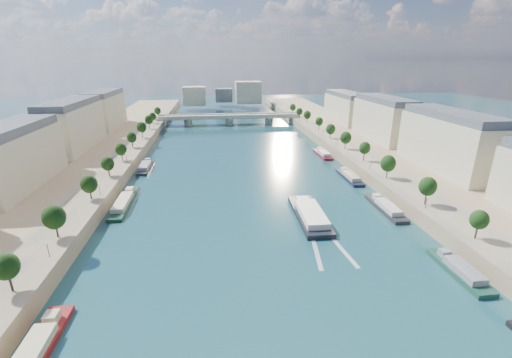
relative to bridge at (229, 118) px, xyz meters
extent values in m
plane|color=#0C2A37|center=(0.00, -125.21, -5.08)|extent=(700.00, 700.00, 0.00)
cube|color=#9E8460|center=(-72.00, -125.21, -2.58)|extent=(44.00, 520.00, 5.00)
cube|color=#9E8460|center=(72.00, -125.21, -2.58)|extent=(44.00, 520.00, 5.00)
cube|color=gray|center=(-57.00, -125.21, -0.03)|extent=(14.00, 520.00, 0.10)
cube|color=gray|center=(57.00, -125.21, -0.03)|extent=(14.00, 520.00, 0.10)
cylinder|color=#382B1E|center=(-55.00, -207.21, 1.83)|extent=(0.50, 0.50, 3.82)
ellipsoid|color=black|center=(-55.00, -207.21, 5.42)|extent=(4.80, 4.80, 5.52)
cylinder|color=#382B1E|center=(-55.00, -183.21, 1.83)|extent=(0.50, 0.50, 3.82)
ellipsoid|color=black|center=(-55.00, -183.21, 5.42)|extent=(4.80, 4.80, 5.52)
cylinder|color=#382B1E|center=(-55.00, -159.21, 1.83)|extent=(0.50, 0.50, 3.82)
ellipsoid|color=black|center=(-55.00, -159.21, 5.42)|extent=(4.80, 4.80, 5.52)
cylinder|color=#382B1E|center=(-55.00, -135.21, 1.83)|extent=(0.50, 0.50, 3.82)
ellipsoid|color=black|center=(-55.00, -135.21, 5.42)|extent=(4.80, 4.80, 5.52)
cylinder|color=#382B1E|center=(-55.00, -111.21, 1.83)|extent=(0.50, 0.50, 3.82)
ellipsoid|color=black|center=(-55.00, -111.21, 5.42)|extent=(4.80, 4.80, 5.52)
cylinder|color=#382B1E|center=(-55.00, -87.21, 1.83)|extent=(0.50, 0.50, 3.82)
ellipsoid|color=black|center=(-55.00, -87.21, 5.42)|extent=(4.80, 4.80, 5.52)
cylinder|color=#382B1E|center=(-55.00, -63.21, 1.83)|extent=(0.50, 0.50, 3.82)
ellipsoid|color=black|center=(-55.00, -63.21, 5.42)|extent=(4.80, 4.80, 5.52)
cylinder|color=#382B1E|center=(-55.00, -39.21, 1.83)|extent=(0.50, 0.50, 3.82)
ellipsoid|color=black|center=(-55.00, -39.21, 5.42)|extent=(4.80, 4.80, 5.52)
cylinder|color=#382B1E|center=(-55.00, -15.21, 1.83)|extent=(0.50, 0.50, 3.82)
ellipsoid|color=black|center=(-55.00, -15.21, 5.42)|extent=(4.80, 4.80, 5.52)
cylinder|color=#382B1E|center=(-55.00, 8.79, 1.83)|extent=(0.50, 0.50, 3.82)
ellipsoid|color=black|center=(-55.00, 8.79, 5.42)|extent=(4.80, 4.80, 5.52)
cylinder|color=#382B1E|center=(55.00, -199.21, 1.83)|extent=(0.50, 0.50, 3.82)
ellipsoid|color=black|center=(55.00, -199.21, 5.42)|extent=(4.80, 4.80, 5.52)
cylinder|color=#382B1E|center=(55.00, -175.21, 1.83)|extent=(0.50, 0.50, 3.82)
ellipsoid|color=black|center=(55.00, -175.21, 5.42)|extent=(4.80, 4.80, 5.52)
cylinder|color=#382B1E|center=(55.00, -151.21, 1.83)|extent=(0.50, 0.50, 3.82)
ellipsoid|color=black|center=(55.00, -151.21, 5.42)|extent=(4.80, 4.80, 5.52)
cylinder|color=#382B1E|center=(55.00, -127.21, 1.83)|extent=(0.50, 0.50, 3.82)
ellipsoid|color=black|center=(55.00, -127.21, 5.42)|extent=(4.80, 4.80, 5.52)
cylinder|color=#382B1E|center=(55.00, -103.21, 1.83)|extent=(0.50, 0.50, 3.82)
ellipsoid|color=black|center=(55.00, -103.21, 5.42)|extent=(4.80, 4.80, 5.52)
cylinder|color=#382B1E|center=(55.00, -79.21, 1.83)|extent=(0.50, 0.50, 3.82)
ellipsoid|color=black|center=(55.00, -79.21, 5.42)|extent=(4.80, 4.80, 5.52)
cylinder|color=#382B1E|center=(55.00, -55.21, 1.83)|extent=(0.50, 0.50, 3.82)
ellipsoid|color=black|center=(55.00, -55.21, 5.42)|extent=(4.80, 4.80, 5.52)
cylinder|color=#382B1E|center=(55.00, -31.21, 1.83)|extent=(0.50, 0.50, 3.82)
ellipsoid|color=black|center=(55.00, -31.21, 5.42)|extent=(4.80, 4.80, 5.52)
cylinder|color=#382B1E|center=(55.00, -7.21, 1.83)|extent=(0.50, 0.50, 3.82)
ellipsoid|color=black|center=(55.00, -7.21, 5.42)|extent=(4.80, 4.80, 5.52)
cylinder|color=#382B1E|center=(55.00, 16.79, 1.83)|extent=(0.50, 0.50, 3.82)
ellipsoid|color=black|center=(55.00, 16.79, 5.42)|extent=(4.80, 4.80, 5.52)
cylinder|color=black|center=(-52.50, -195.21, 1.92)|extent=(0.14, 0.14, 4.00)
sphere|color=#FFE5B2|center=(-52.50, -195.21, 4.02)|extent=(0.36, 0.36, 0.36)
cylinder|color=black|center=(-52.50, -155.21, 1.92)|extent=(0.14, 0.14, 4.00)
sphere|color=#FFE5B2|center=(-52.50, -155.21, 4.02)|extent=(0.36, 0.36, 0.36)
cylinder|color=black|center=(-52.50, -115.21, 1.92)|extent=(0.14, 0.14, 4.00)
sphere|color=#FFE5B2|center=(-52.50, -115.21, 4.02)|extent=(0.36, 0.36, 0.36)
cylinder|color=black|center=(-52.50, -75.21, 1.92)|extent=(0.14, 0.14, 4.00)
sphere|color=#FFE5B2|center=(-52.50, -75.21, 4.02)|extent=(0.36, 0.36, 0.36)
cylinder|color=black|center=(-52.50, -35.21, 1.92)|extent=(0.14, 0.14, 4.00)
sphere|color=#FFE5B2|center=(-52.50, -35.21, 4.02)|extent=(0.36, 0.36, 0.36)
cylinder|color=black|center=(52.50, -180.21, 1.92)|extent=(0.14, 0.14, 4.00)
sphere|color=#FFE5B2|center=(52.50, -180.21, 4.02)|extent=(0.36, 0.36, 0.36)
cylinder|color=black|center=(52.50, -140.21, 1.92)|extent=(0.14, 0.14, 4.00)
sphere|color=#FFE5B2|center=(52.50, -140.21, 4.02)|extent=(0.36, 0.36, 0.36)
cylinder|color=black|center=(52.50, -100.21, 1.92)|extent=(0.14, 0.14, 4.00)
sphere|color=#FFE5B2|center=(52.50, -100.21, 4.02)|extent=(0.36, 0.36, 0.36)
cylinder|color=black|center=(52.50, -60.21, 1.92)|extent=(0.14, 0.14, 4.00)
sphere|color=#FFE5B2|center=(52.50, -60.21, 4.02)|extent=(0.36, 0.36, 0.36)
cylinder|color=black|center=(52.50, -20.21, 1.92)|extent=(0.14, 0.14, 4.00)
sphere|color=#FFE5B2|center=(52.50, -20.21, 4.02)|extent=(0.36, 0.36, 0.36)
cube|color=#BBB290|center=(-85.00, -142.21, 9.92)|extent=(16.00, 52.00, 20.00)
cube|color=#474C54|center=(-85.00, -142.21, 21.52)|extent=(14.72, 50.44, 3.20)
cube|color=#BBB290|center=(-85.00, -84.21, 9.92)|extent=(16.00, 52.00, 20.00)
cube|color=#474C54|center=(-85.00, -84.21, 21.52)|extent=(14.72, 50.44, 3.20)
cube|color=#BBB290|center=(-85.00, -26.21, 9.92)|extent=(16.00, 52.00, 20.00)
cube|color=#474C54|center=(-85.00, -26.21, 21.52)|extent=(14.72, 50.44, 3.20)
cube|color=#BBB290|center=(85.00, -142.21, 9.92)|extent=(16.00, 52.00, 20.00)
cube|color=#474C54|center=(85.00, -142.21, 21.52)|extent=(14.72, 50.44, 3.20)
cube|color=#BBB290|center=(85.00, -84.21, 9.92)|extent=(16.00, 52.00, 20.00)
cube|color=#474C54|center=(85.00, -84.21, 21.52)|extent=(14.72, 50.44, 3.20)
cube|color=#BBB290|center=(85.00, -26.21, 9.92)|extent=(16.00, 52.00, 20.00)
cube|color=#474C54|center=(85.00, -26.21, 21.52)|extent=(14.72, 50.44, 3.20)
cube|color=#BBB290|center=(-30.00, 84.79, 8.92)|extent=(22.00, 18.00, 18.00)
cube|color=#BBB290|center=(25.00, 94.79, 10.92)|extent=(26.00, 20.00, 22.00)
cube|color=#474C54|center=(0.00, 109.79, 6.92)|extent=(18.00, 16.00, 14.00)
cube|color=#C1B79E|center=(0.00, 0.00, 1.12)|extent=(112.00, 11.00, 2.20)
cube|color=#C1B79E|center=(0.00, -5.00, 2.62)|extent=(112.00, 0.80, 0.90)
cube|color=#C1B79E|center=(0.00, 5.00, 2.62)|extent=(112.00, 0.80, 0.90)
cylinder|color=#C1B79E|center=(-32.00, 0.00, -2.58)|extent=(6.40, 6.40, 5.00)
cylinder|color=#C1B79E|center=(0.00, 0.00, -2.58)|extent=(6.40, 6.40, 5.00)
cylinder|color=#C1B79E|center=(32.00, 0.00, -2.58)|extent=(6.40, 6.40, 5.00)
cube|color=#C1B79E|center=(-52.00, 0.00, -2.58)|extent=(6.00, 12.00, 5.00)
cube|color=#C1B79E|center=(52.00, 0.00, -2.58)|extent=(6.00, 12.00, 5.00)
cube|color=black|center=(17.64, -171.57, -4.61)|extent=(9.42, 30.34, 2.15)
cube|color=white|center=(17.64, -173.98, -2.56)|extent=(7.58, 19.76, 1.94)
cube|color=white|center=(17.64, -162.53, -2.63)|extent=(4.40, 3.73, 1.80)
cube|color=silver|center=(14.44, -188.57, -5.06)|extent=(5.05, 25.89, 0.04)
cube|color=silver|center=(20.84, -188.57, -5.06)|extent=(3.66, 26.00, 0.04)
cube|color=maroon|center=(-45.50, -219.31, -4.78)|extent=(5.00, 22.14, 1.80)
cube|color=beige|center=(-45.50, -221.08, -3.08)|extent=(4.10, 12.17, 1.60)
cube|color=beige|center=(-45.50, -212.67, -2.98)|extent=(2.50, 2.66, 1.80)
cube|color=#183D27|center=(-45.50, -152.92, -4.78)|extent=(5.00, 29.78, 1.80)
cube|color=beige|center=(-45.50, -155.30, -3.08)|extent=(4.10, 16.38, 1.60)
cube|color=beige|center=(-45.50, -143.98, -2.98)|extent=(2.50, 3.57, 1.80)
cube|color=#28282B|center=(-45.50, -110.08, -4.78)|extent=(5.00, 22.81, 1.80)
cube|color=#95949C|center=(-45.50, -111.91, -3.08)|extent=(4.10, 12.55, 1.60)
cube|color=#95949C|center=(-45.50, -103.24, -2.98)|extent=(2.50, 2.74, 1.80)
cube|color=#1A4235|center=(45.50, -206.53, -4.78)|extent=(5.00, 19.53, 1.80)
cube|color=gray|center=(45.50, -208.09, -3.08)|extent=(4.10, 10.74, 1.60)
cube|color=gray|center=(45.50, -200.67, -2.98)|extent=(2.50, 2.34, 1.80)
cube|color=#252528|center=(45.50, -169.07, -4.78)|extent=(5.00, 23.20, 1.80)
cube|color=beige|center=(45.50, -170.92, -3.08)|extent=(4.10, 12.76, 1.60)
cube|color=beige|center=(45.50, -162.11, -2.98)|extent=(2.50, 2.78, 1.80)
cube|color=#181C35|center=(45.50, -136.35, -4.78)|extent=(5.00, 21.65, 1.80)
cube|color=beige|center=(45.50, -138.09, -3.08)|extent=(4.10, 11.91, 1.60)
cube|color=beige|center=(45.50, -129.86, -2.98)|extent=(2.50, 2.60, 1.80)
cube|color=maroon|center=(45.50, -98.34, -4.78)|extent=(5.00, 20.63, 1.80)
cube|color=silver|center=(45.50, -99.99, -3.08)|extent=(4.10, 11.34, 1.60)
cube|color=silver|center=(45.50, -92.15, -2.98)|extent=(2.50, 2.48, 1.80)
camera|label=1|loc=(-12.63, -271.05, 44.69)|focal=24.00mm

